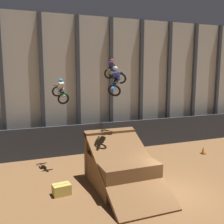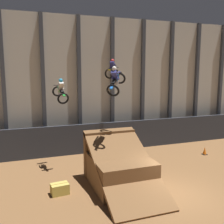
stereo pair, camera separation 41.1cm
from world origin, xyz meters
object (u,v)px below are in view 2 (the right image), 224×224
object	(u,v)px
dirt_ramp	(118,167)
traffic_cone_near_ramp	(205,151)
rider_bike_left_air	(61,91)
hay_bale_trackside	(60,189)
rider_bike_right_air	(112,71)
rider_bike_center_air	(116,81)

from	to	relation	value
dirt_ramp	traffic_cone_near_ramp	size ratio (longest dim) A/B	9.52
rider_bike_left_air	dirt_ramp	bearing A→B (deg)	-61.61
hay_bale_trackside	traffic_cone_near_ramp	bearing A→B (deg)	13.93
dirt_ramp	rider_bike_left_air	bearing A→B (deg)	124.10
rider_bike_right_air	hay_bale_trackside	xyz separation A→B (m)	(-4.75, -5.19, -6.05)
traffic_cone_near_ramp	hay_bale_trackside	xyz separation A→B (m)	(-11.38, -2.82, -0.00)
rider_bike_center_air	hay_bale_trackside	world-z (taller)	rider_bike_center_air
traffic_cone_near_ramp	dirt_ramp	bearing A→B (deg)	-161.75
traffic_cone_near_ramp	hay_bale_trackside	size ratio (longest dim) A/B	0.61
rider_bike_right_air	hay_bale_trackside	world-z (taller)	rider_bike_right_air
dirt_ramp	rider_bike_left_air	world-z (taller)	rider_bike_left_air
rider_bike_center_air	dirt_ramp	bearing A→B (deg)	-57.90
hay_bale_trackside	dirt_ramp	bearing A→B (deg)	2.76
dirt_ramp	rider_bike_right_air	xyz separation A→B (m)	(1.45, 5.03, 5.35)
dirt_ramp	rider_bike_left_air	xyz separation A→B (m)	(-2.53, 3.74, 4.04)
rider_bike_left_air	traffic_cone_near_ramp	distance (m)	11.67
dirt_ramp	rider_bike_right_air	size ratio (longest dim) A/B	3.31
rider_bike_center_air	hay_bale_trackside	bearing A→B (deg)	-130.23
rider_bike_left_air	traffic_cone_near_ramp	xyz separation A→B (m)	(10.61, -1.07, -4.74)
dirt_ramp	hay_bale_trackside	size ratio (longest dim) A/B	5.79
hay_bale_trackside	rider_bike_right_air	bearing A→B (deg)	47.55
rider_bike_left_air	rider_bike_center_air	xyz separation A→B (m)	(2.58, -3.16, 0.77)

